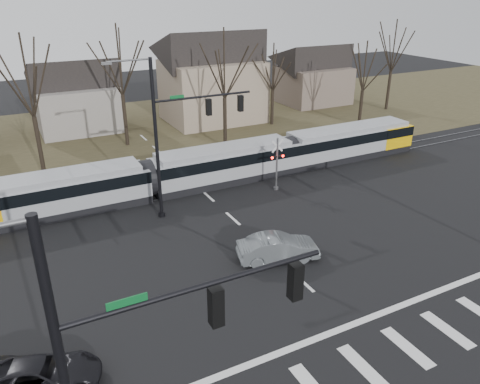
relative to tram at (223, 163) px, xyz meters
name	(u,v)px	position (x,y,z in m)	size (l,w,h in m)	color
ground	(326,303)	(-2.17, -16.00, -1.52)	(140.00, 140.00, 0.00)	black
grass_verge	(138,133)	(-2.17, 16.00, -1.52)	(140.00, 28.00, 0.01)	#38331E
crosswalk	(386,357)	(-2.17, -20.00, -1.52)	(27.00, 2.60, 0.01)	silver
stop_line	(351,325)	(-2.17, -17.80, -1.52)	(28.00, 0.35, 0.01)	silver
lane_dashes	(198,187)	(-2.17, 0.00, -1.52)	(0.18, 30.00, 0.01)	silver
rail_pair	(199,187)	(-2.17, -0.20, -1.49)	(90.00, 1.52, 0.06)	#59595E
tram	(223,163)	(0.00, 0.00, 0.00)	(36.92, 2.74, 2.80)	gray
sedan	(278,248)	(-2.18, -11.57, -0.79)	(4.73, 2.70, 1.48)	slate
suv	(41,375)	(-14.82, -15.22, -0.91)	(4.83, 3.45, 1.22)	black
signal_pole_near_left	(140,373)	(-12.58, -22.00, 4.17)	(9.28, 0.44, 10.20)	black
signal_pole_far	(180,129)	(-4.58, -3.50, 4.17)	(9.28, 0.44, 10.20)	black
rail_crossing_signal	(277,166)	(2.83, -3.21, 0.36)	(1.08, 0.36, 4.00)	#59595B
tree_row	(173,93)	(-0.17, 10.00, 3.48)	(59.20, 7.20, 10.00)	black
house_b	(76,92)	(-7.17, 20.00, 2.44)	(8.64, 7.56, 7.65)	gray
house_c	(212,73)	(6.83, 17.00, 3.71)	(10.80, 8.64, 10.10)	gray
house_d	(313,71)	(21.83, 19.00, 2.44)	(8.64, 7.56, 7.65)	brown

